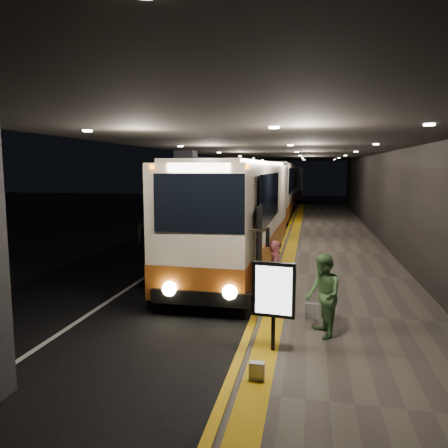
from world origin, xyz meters
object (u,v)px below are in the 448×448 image
(passenger_waiting_green, at_px, (323,295))
(stanchion_post, at_px, (277,272))
(bag_polka, at_px, (312,311))
(bag_plain, at_px, (257,371))
(passenger_boarding, at_px, (276,271))
(coach_third, at_px, (286,187))
(info_sign, at_px, (274,292))
(coach_second, at_px, (273,192))
(coach_main, at_px, (240,218))

(passenger_waiting_green, height_order, stanchion_post, passenger_waiting_green)
(passenger_waiting_green, bearing_deg, stanchion_post, -176.14)
(bag_polka, xyz_separation_m, bag_plain, (-0.91, -3.26, -0.02))
(bag_polka, bearing_deg, passenger_waiting_green, -78.85)
(bag_polka, relative_size, bag_plain, 1.15)
(passenger_boarding, xyz_separation_m, passenger_waiting_green, (1.15, -2.22, 0.06))
(coach_third, distance_m, passenger_waiting_green, 35.15)
(info_sign, bearing_deg, passenger_boarding, 100.66)
(coach_third, relative_size, info_sign, 6.81)
(bag_plain, relative_size, info_sign, 0.18)
(coach_second, bearing_deg, bag_polka, -83.12)
(coach_third, bearing_deg, passenger_waiting_green, -81.72)
(bag_polka, height_order, info_sign, info_sign)
(coach_third, xyz_separation_m, bag_polka, (2.60, -33.97, -1.45))
(passenger_boarding, xyz_separation_m, info_sign, (0.20, -3.15, 0.36))
(coach_main, xyz_separation_m, bag_plain, (1.77, -9.06, -1.52))
(coach_third, bearing_deg, info_sign, -83.36)
(coach_main, bearing_deg, bag_plain, -77.55)
(bag_plain, bearing_deg, coach_second, 94.32)
(coach_second, height_order, stanchion_post, coach_second)
(coach_third, xyz_separation_m, bag_plain, (1.70, -37.23, -1.47))
(coach_second, height_order, coach_third, coach_second)
(coach_main, height_order, passenger_waiting_green, coach_main)
(coach_main, distance_m, coach_second, 16.06)
(coach_second, bearing_deg, coach_main, -89.98)
(coach_third, height_order, bag_polka, coach_third)
(passenger_waiting_green, relative_size, bag_plain, 5.56)
(coach_second, xyz_separation_m, bag_plain, (1.90, -25.12, -1.60))
(coach_main, distance_m, stanchion_post, 4.04)
(coach_second, relative_size, coach_third, 1.06)
(info_sign, bearing_deg, passenger_waiting_green, 51.54)
(passenger_boarding, height_order, stanchion_post, passenger_boarding)
(coach_second, distance_m, passenger_waiting_green, 23.13)
(coach_main, distance_m, bag_polka, 6.56)
(coach_main, distance_m, passenger_boarding, 5.03)
(bag_polka, bearing_deg, bag_plain, -105.54)
(coach_main, height_order, coach_second, coach_second)
(coach_second, height_order, info_sign, coach_second)
(passenger_boarding, xyz_separation_m, stanchion_post, (-0.05, 1.15, -0.28))
(bag_polka, bearing_deg, info_sign, -110.47)
(coach_main, xyz_separation_m, bag_polka, (2.68, -5.80, -1.50))
(coach_third, xyz_separation_m, passenger_boarding, (1.66, -32.81, -0.81))
(coach_second, distance_m, bag_polka, 22.10)
(coach_main, relative_size, bag_plain, 38.56)
(passenger_boarding, relative_size, stanchion_post, 1.51)
(coach_main, bearing_deg, info_sign, -74.70)
(coach_main, relative_size, coach_third, 1.03)
(info_sign, bearing_deg, bag_plain, -90.21)
(passenger_boarding, bearing_deg, coach_third, 2.39)
(passenger_boarding, xyz_separation_m, bag_plain, (0.04, -4.41, -0.67))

